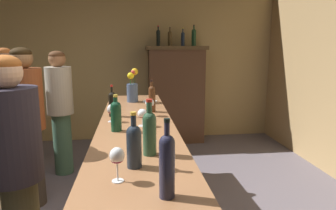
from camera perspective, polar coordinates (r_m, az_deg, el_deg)
The scene contains 23 objects.
wall_back at distance 5.29m, azimuth -12.33°, elevation 9.30°, with size 6.01×0.12×2.94m, color tan.
bar_counter at distance 2.64m, azimuth -5.78°, elevation -13.72°, with size 0.61×2.89×0.98m.
display_cabinet at distance 5.07m, azimuth 1.52°, elevation 2.34°, with size 0.99×0.45×1.61m.
wine_bottle_pinot at distance 2.25m, azimuth -9.80°, elevation -1.79°, with size 0.08×0.08×0.27m.
wine_bottle_chardonnay at distance 1.73m, azimuth -3.52°, elevation -4.85°, with size 0.08×0.08×0.33m.
wine_bottle_merlot at distance 1.56m, azimuth -6.44°, elevation -7.31°, with size 0.08×0.08×0.29m.
wine_bottle_malbec at distance 2.88m, azimuth -3.04°, elevation 1.45°, with size 0.07×0.07×0.31m.
wine_bottle_riesling at distance 2.74m, azimuth -10.51°, elevation 0.40°, with size 0.06×0.06×0.28m.
wine_bottle_rose at distance 1.25m, azimuth -0.20°, elevation -10.92°, with size 0.07×0.07×0.34m.
wine_glass_front at distance 2.71m, azimuth -3.46°, elevation 0.24°, with size 0.08×0.08×0.16m.
wine_glass_mid at distance 2.54m, azimuth -10.71°, elevation -0.96°, with size 0.06×0.06×0.15m.
wine_glass_rear at distance 1.42m, azimuth -9.61°, elevation -9.71°, with size 0.07×0.07×0.16m.
wine_glass_spare at distance 2.37m, azimuth -4.86°, elevation -1.79°, with size 0.08×0.08×0.14m.
flower_arrangement at distance 3.42m, azimuth -6.75°, elevation 3.32°, with size 0.13×0.15×0.38m.
cheese_plate at distance 3.42m, azimuth -3.44°, elevation 0.69°, with size 0.17×0.17×0.01m, color white.
display_bottle_left at distance 4.98m, azimuth -1.86°, elevation 12.73°, with size 0.06×0.06×0.32m.
display_bottle_midleft at distance 5.00m, azimuth 0.37°, elevation 12.62°, with size 0.07×0.07×0.30m.
display_bottle_center at distance 5.03m, azimuth 2.82°, elevation 12.49°, with size 0.06×0.06×0.29m.
display_bottle_midright at distance 5.06m, azimuth 4.90°, elevation 12.77°, with size 0.08×0.08×0.34m.
patron_redhead at distance 2.13m, azimuth -27.04°, elevation -10.70°, with size 0.35×0.35×1.55m.
patron_in_navy at distance 3.97m, azimuth -19.70°, elevation -0.33°, with size 0.32×0.32×1.55m.
patron_by_cabinet at distance 4.03m, azimuth -27.81°, elevation -0.74°, with size 0.35×0.35×1.59m.
patron_in_grey at distance 3.27m, azimuth -25.12°, elevation -2.74°, with size 0.34×0.34×1.59m.
Camera 1 is at (0.49, -2.07, 1.60)m, focal length 32.24 mm.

